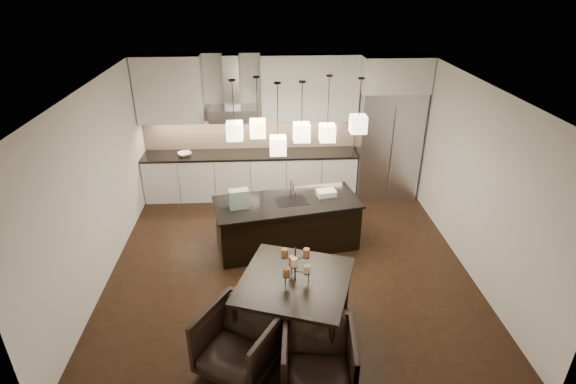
{
  "coord_description": "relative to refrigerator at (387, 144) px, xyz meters",
  "views": [
    {
      "loc": [
        -0.35,
        -5.92,
        4.2
      ],
      "look_at": [
        0.0,
        0.2,
        1.15
      ],
      "focal_mm": 28.0,
      "sensor_mm": 36.0,
      "label": 1
    }
  ],
  "objects": [
    {
      "name": "floor",
      "position": [
        -2.1,
        -2.38,
        -1.08
      ],
      "size": [
        5.5,
        5.5,
        0.02
      ],
      "primitive_type": "cube",
      "color": "black",
      "rests_on": "ground"
    },
    {
      "name": "ceiling",
      "position": [
        -2.1,
        -2.38,
        1.73
      ],
      "size": [
        5.5,
        5.5,
        0.02
      ],
      "primitive_type": "cube",
      "color": "white",
      "rests_on": "wall_back"
    },
    {
      "name": "wall_back",
      "position": [
        -2.1,
        0.38,
        0.32
      ],
      "size": [
        5.5,
        0.02,
        2.8
      ],
      "primitive_type": "cube",
      "color": "silver",
      "rests_on": "ground"
    },
    {
      "name": "wall_front",
      "position": [
        -2.1,
        -5.14,
        0.32
      ],
      "size": [
        5.5,
        0.02,
        2.8
      ],
      "primitive_type": "cube",
      "color": "silver",
      "rests_on": "ground"
    },
    {
      "name": "wall_left",
      "position": [
        -4.86,
        -2.38,
        0.32
      ],
      "size": [
        0.02,
        5.5,
        2.8
      ],
      "primitive_type": "cube",
      "color": "silver",
      "rests_on": "ground"
    },
    {
      "name": "wall_right",
      "position": [
        0.66,
        -2.38,
        0.32
      ],
      "size": [
        0.02,
        5.5,
        2.8
      ],
      "primitive_type": "cube",
      "color": "silver",
      "rests_on": "ground"
    },
    {
      "name": "refrigerator",
      "position": [
        0.0,
        0.0,
        0.0
      ],
      "size": [
        1.2,
        0.72,
        2.15
      ],
      "primitive_type": "cube",
      "color": "#B7B7BA",
      "rests_on": "floor"
    },
    {
      "name": "fridge_panel",
      "position": [
        0.0,
        0.0,
        1.4
      ],
      "size": [
        1.26,
        0.72,
        0.65
      ],
      "primitive_type": "cube",
      "color": "silver",
      "rests_on": "refrigerator"
    },
    {
      "name": "lower_cabinets",
      "position": [
        -2.73,
        0.05,
        -0.64
      ],
      "size": [
        4.21,
        0.62,
        0.88
      ],
      "primitive_type": "cube",
      "color": "silver",
      "rests_on": "floor"
    },
    {
      "name": "countertop",
      "position": [
        -2.73,
        0.05,
        -0.17
      ],
      "size": [
        4.21,
        0.66,
        0.04
      ],
      "primitive_type": "cube",
      "color": "black",
      "rests_on": "lower_cabinets"
    },
    {
      "name": "backsplash",
      "position": [
        -2.73,
        0.35,
        0.16
      ],
      "size": [
        4.21,
        0.02,
        0.63
      ],
      "primitive_type": "cube",
      "color": "beige",
      "rests_on": "countertop"
    },
    {
      "name": "upper_cab_left",
      "position": [
        -4.2,
        0.19,
        1.1
      ],
      "size": [
        1.25,
        0.35,
        1.25
      ],
      "primitive_type": "cube",
      "color": "silver",
      "rests_on": "wall_back"
    },
    {
      "name": "upper_cab_right",
      "position": [
        -1.55,
        0.19,
        1.1
      ],
      "size": [
        1.85,
        0.35,
        1.25
      ],
      "primitive_type": "cube",
      "color": "silver",
      "rests_on": "wall_back"
    },
    {
      "name": "hood_canopy",
      "position": [
        -3.03,
        0.1,
        0.65
      ],
      "size": [
        0.9,
        0.52,
        0.24
      ],
      "primitive_type": "cube",
      "color": "#B7B7BA",
      "rests_on": "wall_back"
    },
    {
      "name": "hood_chimney",
      "position": [
        -3.03,
        0.21,
        1.24
      ],
      "size": [
        0.3,
        0.28,
        0.96
      ],
      "primitive_type": "cube",
      "color": "#B7B7BA",
      "rests_on": "hood_canopy"
    },
    {
      "name": "fruit_bowl",
      "position": [
        -4.01,
        0.0,
        -0.12
      ],
      "size": [
        0.34,
        0.34,
        0.06
      ],
      "primitive_type": "imported",
      "rotation": [
        0.0,
        0.0,
        0.41
      ],
      "color": "silver",
      "rests_on": "countertop"
    },
    {
      "name": "island_body",
      "position": [
        -2.1,
        -1.88,
        -0.68
      ],
      "size": [
        2.4,
        1.32,
        0.8
      ],
      "primitive_type": "cube",
      "rotation": [
        0.0,
        0.0,
        0.19
      ],
      "color": "black",
      "rests_on": "floor"
    },
    {
      "name": "island_top",
      "position": [
        -2.1,
        -1.88,
        -0.26
      ],
      "size": [
        2.48,
        1.41,
        0.04
      ],
      "primitive_type": "cube",
      "rotation": [
        0.0,
        0.0,
        0.19
      ],
      "color": "black",
      "rests_on": "island_body"
    },
    {
      "name": "faucet",
      "position": [
        -2.03,
        -1.77,
        -0.07
      ],
      "size": [
        0.13,
        0.23,
        0.34
      ],
      "primitive_type": null,
      "rotation": [
        0.0,
        0.0,
        0.19
      ],
      "color": "silver",
      "rests_on": "island_top"
    },
    {
      "name": "tote_bag",
      "position": [
        -2.86,
        -2.05,
        -0.09
      ],
      "size": [
        0.33,
        0.22,
        0.31
      ],
      "primitive_type": "cube",
      "rotation": [
        0.0,
        0.0,
        0.19
      ],
      "color": "#185837",
      "rests_on": "island_top"
    },
    {
      "name": "food_container",
      "position": [
        -1.44,
        -1.71,
        -0.2
      ],
      "size": [
        0.34,
        0.27,
        0.09
      ],
      "primitive_type": "cube",
      "rotation": [
        0.0,
        0.0,
        0.19
      ],
      "color": "silver",
      "rests_on": "island_top"
    },
    {
      "name": "dining_table",
      "position": [
        -2.11,
        -3.86,
        -0.68
      ],
      "size": [
        1.66,
        1.66,
        0.78
      ],
      "primitive_type": null,
      "rotation": [
        0.0,
        0.0,
        -0.32
      ],
      "color": "black",
      "rests_on": "floor"
    },
    {
      "name": "candelabra",
      "position": [
        -2.11,
        -3.86,
        -0.06
      ],
      "size": [
        0.48,
        0.48,
        0.46
      ],
      "primitive_type": null,
      "rotation": [
        0.0,
        0.0,
        -0.32
      ],
      "color": "black",
      "rests_on": "dining_table"
    },
    {
      "name": "candle_a",
      "position": [
        -1.97,
        -3.91,
        -0.1
      ],
      "size": [
        0.1,
        0.1,
        0.1
      ],
      "primitive_type": "cylinder",
      "rotation": [
        0.0,
        0.0,
        -0.32
      ],
      "color": "#F7E897",
      "rests_on": "candelabra"
    },
    {
      "name": "candle_b",
      "position": [
        -2.14,
        -3.72,
        -0.1
      ],
      "size": [
        0.1,
        0.1,
        0.1
      ],
      "primitive_type": "cylinder",
      "rotation": [
        0.0,
        0.0,
        -0.32
      ],
      "color": "#BF5A3C",
      "rests_on": "candelabra"
    },
    {
      "name": "candle_c",
      "position": [
        -2.22,
        -3.96,
        -0.1
      ],
      "size": [
        0.1,
        0.1,
        0.1
      ],
      "primitive_type": "cylinder",
      "rotation": [
        0.0,
        0.0,
        -0.32
      ],
      "color": "#9D5832",
      "rests_on": "candelabra"
    },
    {
      "name": "candle_d",
      "position": [
        -1.97,
        -3.81,
        0.06
      ],
      "size": [
        0.1,
        0.1,
        0.1
      ],
      "primitive_type": "cylinder",
      "rotation": [
        0.0,
        0.0,
        -0.32
      ],
      "color": "#BF5A3C",
      "rests_on": "candelabra"
    },
    {
      "name": "candle_e",
      "position": [
        -2.23,
        -3.8,
        0.06
      ],
      "size": [
        0.1,
        0.1,
        0.1
      ],
      "primitive_type": "cylinder",
      "rotation": [
        0.0,
        0.0,
        -0.32
      ],
      "color": "#9D5832",
      "rests_on": "candelabra"
    },
    {
      "name": "candle_f",
      "position": [
        -2.13,
        -4.0,
        0.06
      ],
      "size": [
        0.1,
        0.1,
        0.1
      ],
      "primitive_type": "cylinder",
      "rotation": [
        0.0,
        0.0,
        -0.32
      ],
      "color": "#F7E897",
      "rests_on": "candelabra"
    },
    {
      "name": "armchair_left",
      "position": [
        -2.78,
        -4.46,
        -0.69
      ],
      "size": [
        1.15,
        1.16,
        0.78
      ],
      "primitive_type": "imported",
      "rotation": [
        0.0,
        0.0,
        -0.54
      ],
      "color": "black",
      "rests_on": "floor"
    },
    {
      "name": "armchair_right",
      "position": [
        -1.91,
        -4.75,
        -0.71
      ],
      "size": [
        0.85,
        0.87,
        0.74
      ],
      "primitive_type": "imported",
      "rotation": [
        0.0,
        0.0,
        -0.09
      ],
      "color": "black",
      "rests_on": "floor"
    },
    {
      "name": "pendant_a",
      "position": [
        -2.88,
        -1.88,
        0.97
      ],
      "size": [
        0.24,
        0.24,
        0.26
      ],
      "primitive_type": "cube",
      "color": "#F1ECBD",
      "rests_on": "ceiling"
    },
    {
      "name": "pendant_b",
      "position": [
        -2.54,
        -1.68,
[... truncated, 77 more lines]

